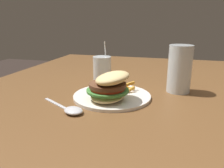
# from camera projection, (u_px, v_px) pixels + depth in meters

# --- Properties ---
(dining_table) EXTENTS (1.64, 1.36, 0.72)m
(dining_table) POSITION_uv_depth(u_px,v_px,m) (145.00, 127.00, 0.77)
(dining_table) COLOR brown
(dining_table) RESTS_ON ground_plane
(meal_plate_near) EXTENTS (0.26, 0.26, 0.11)m
(meal_plate_near) POSITION_uv_depth(u_px,v_px,m) (111.00, 90.00, 0.71)
(meal_plate_near) COLOR white
(meal_plate_near) RESTS_ON dining_table
(beer_glass) EXTENTS (0.08, 0.08, 0.17)m
(beer_glass) POSITION_uv_depth(u_px,v_px,m) (180.00, 70.00, 0.78)
(beer_glass) COLOR silver
(beer_glass) RESTS_ON dining_table
(juice_glass) EXTENTS (0.08, 0.08, 0.17)m
(juice_glass) POSITION_uv_depth(u_px,v_px,m) (102.00, 69.00, 0.95)
(juice_glass) COLOR silver
(juice_glass) RESTS_ON dining_table
(spoon) EXTENTS (0.12, 0.18, 0.02)m
(spoon) POSITION_uv_depth(u_px,v_px,m) (72.00, 110.00, 0.62)
(spoon) COLOR silver
(spoon) RESTS_ON dining_table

